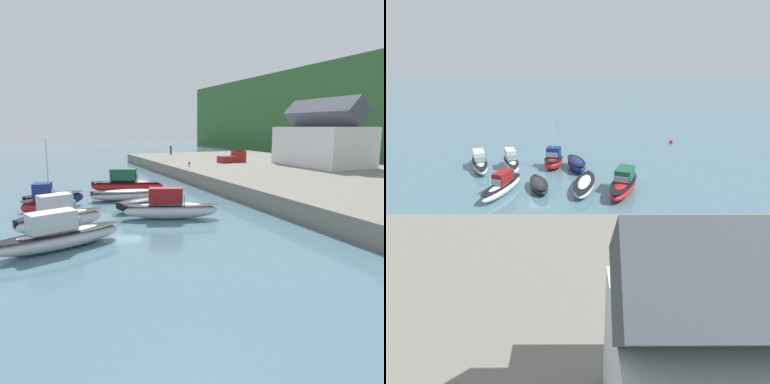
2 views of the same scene
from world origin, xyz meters
The scene contains 12 objects.
ground_plane centered at (0.00, 0.00, 0.00)m, with size 320.00×320.00×0.00m, color slate.
quay_promenade centered at (0.00, 27.49, 0.87)m, with size 98.85×31.27×1.73m.
moored_boat_0 centered at (-10.00, 2.37, 1.06)m, with size 5.18×8.89×2.87m.
moored_boat_1 centered at (-5.52, 1.50, 0.62)m, with size 3.49×8.26×1.17m.
moored_boat_2 centered at (-0.20, 1.57, 0.62)m, with size 3.36×5.81×1.16m.
moored_boat_3 centered at (3.85, 2.79, 0.97)m, with size 4.35×8.26×2.66m.
moored_boat_4 centered at (-4.56, -5.94, 0.84)m, with size 3.47×6.13×1.60m.
moored_boat_5 centered at (-1.45, -6.82, 1.09)m, with size 3.17×4.59×6.71m.
moored_boat_6 centered at (4.26, -6.05, 1.04)m, with size 3.76×6.94×2.81m.
moored_boat_7 centered at (8.62, -6.42, 0.90)m, with size 4.47×8.59×2.49m.
dog_on_quay centered at (-19.79, 14.42, 2.19)m, with size 0.88×0.41×0.68m.
mooring_buoy_0 centered at (-20.86, -20.38, 0.31)m, with size 0.62×0.62×0.62m.
Camera 2 is at (-4.63, 42.45, 16.11)m, focal length 35.00 mm.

